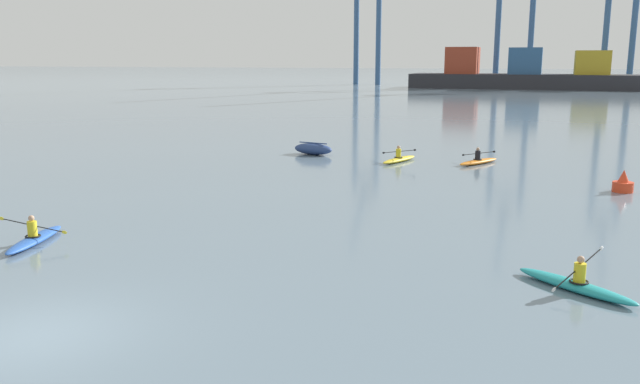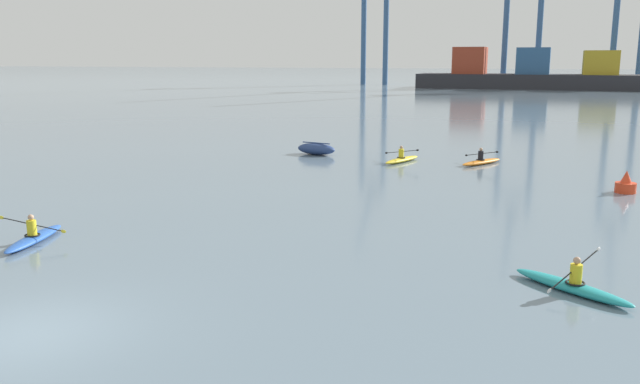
{
  "view_description": "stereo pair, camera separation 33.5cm",
  "coord_description": "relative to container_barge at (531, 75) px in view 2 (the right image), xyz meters",
  "views": [
    {
      "loc": [
        10.11,
        -10.34,
        5.85
      ],
      "look_at": [
        1.71,
        13.79,
        0.6
      ],
      "focal_mm": 36.45,
      "sensor_mm": 36.0,
      "label": 1
    },
    {
      "loc": [
        10.42,
        -10.23,
        5.85
      ],
      "look_at": [
        1.71,
        13.79,
        0.6
      ],
      "focal_mm": 36.45,
      "sensor_mm": 36.0,
      "label": 2
    }
  ],
  "objects": [
    {
      "name": "capsized_dinghy",
      "position": [
        -8.76,
        -99.11,
        -2.42
      ],
      "size": [
        2.76,
        1.56,
        0.76
      ],
      "color": "navy",
      "rests_on": "ground"
    },
    {
      "name": "ground_plane",
      "position": [
        -5.31,
        -126.46,
        -2.77
      ],
      "size": [
        800.0,
        800.0,
        0.0
      ],
      "primitive_type": "plane",
      "color": "slate"
    },
    {
      "name": "kayak_yellow",
      "position": [
        -3.08,
        -100.19,
        -2.59
      ],
      "size": [
        2.16,
        3.41,
        0.95
      ],
      "color": "yellow",
      "rests_on": "ground"
    },
    {
      "name": "container_barge",
      "position": [
        0.0,
        0.0,
        0.0
      ],
      "size": [
        44.55,
        10.31,
        8.18
      ],
      "color": "#28282D",
      "rests_on": "ground"
    },
    {
      "name": "channel_buoy",
      "position": [
        8.25,
        -105.42,
        -2.41
      ],
      "size": [
        0.9,
        0.9,
        1.0
      ],
      "color": "red",
      "rests_on": "ground"
    },
    {
      "name": "kayak_blue",
      "position": [
        -10.55,
        -120.74,
        -2.59
      ],
      "size": [
        2.19,
        3.44,
        0.95
      ],
      "color": "#2856B2",
      "rests_on": "ground"
    },
    {
      "name": "gantry_crane_west",
      "position": [
        -35.08,
        10.4,
        14.49
      ],
      "size": [
        6.44,
        16.1,
        36.76
      ],
      "color": "#335684",
      "rests_on": "ground"
    },
    {
      "name": "kayak_teal",
      "position": [
        5.8,
        -119.68,
        -2.59
      ],
      "size": [
        3.13,
        2.45,
        1.05
      ],
      "color": "teal",
      "rests_on": "ground"
    },
    {
      "name": "kayak_orange",
      "position": [
        1.34,
        -99.48,
        -2.59
      ],
      "size": [
        2.21,
        3.25,
        0.95
      ],
      "color": "orange",
      "rests_on": "ground"
    }
  ]
}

